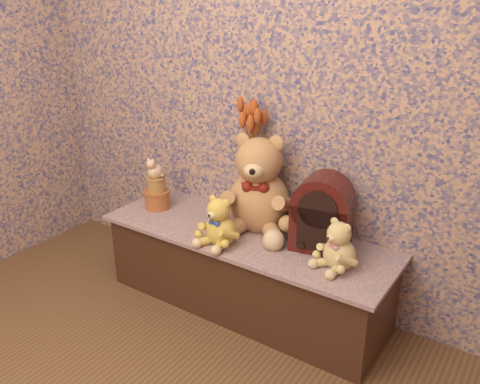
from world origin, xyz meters
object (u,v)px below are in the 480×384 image
object	(u,v)px
teddy_large	(260,178)
cathedral_radio	(322,212)
cat_figurine	(155,167)
biscuit_tin_lower	(157,199)
teddy_small	(340,242)
ceramic_vase	(252,201)
teddy_medium	(220,218)

from	to	relation	value
teddy_large	cathedral_radio	bearing A→B (deg)	-24.05
teddy_large	cat_figurine	bearing A→B (deg)	172.10
biscuit_tin_lower	cat_figurine	world-z (taller)	cat_figurine
teddy_small	cathedral_radio	xyz separation A→B (m)	(-0.15, 0.12, 0.06)
teddy_large	teddy_small	distance (m)	0.55
ceramic_vase	cat_figurine	size ratio (longest dim) A/B	1.71
teddy_small	cathedral_radio	distance (m)	0.20
teddy_medium	biscuit_tin_lower	world-z (taller)	teddy_medium
biscuit_tin_lower	ceramic_vase	bearing A→B (deg)	17.09
ceramic_vase	biscuit_tin_lower	size ratio (longest dim) A/B	1.56
teddy_medium	teddy_large	bearing A→B (deg)	81.59
cathedral_radio	cat_figurine	distance (m)	0.96
teddy_small	teddy_medium	bearing A→B (deg)	-146.00
teddy_medium	ceramic_vase	world-z (taller)	teddy_medium
teddy_medium	cathedral_radio	world-z (taller)	cathedral_radio
teddy_medium	biscuit_tin_lower	xyz separation A→B (m)	(-0.54, 0.14, -0.08)
teddy_medium	biscuit_tin_lower	distance (m)	0.56
teddy_small	ceramic_vase	world-z (taller)	teddy_small
ceramic_vase	teddy_large	bearing A→B (deg)	-30.33
cathedral_radio	cat_figurine	world-z (taller)	cathedral_radio
ceramic_vase	cat_figurine	bearing A→B (deg)	-162.91
teddy_medium	ceramic_vase	size ratio (longest dim) A/B	1.20
teddy_large	ceramic_vase	world-z (taller)	teddy_large
cathedral_radio	biscuit_tin_lower	size ratio (longest dim) A/B	2.63
teddy_medium	cat_figurine	world-z (taller)	cat_figurine
teddy_small	cathedral_radio	size ratio (longest dim) A/B	0.66
teddy_large	teddy_small	bearing A→B (deg)	-35.79
teddy_large	teddy_medium	xyz separation A→B (m)	(-0.06, -0.26, -0.14)
teddy_small	cat_figurine	xyz separation A→B (m)	(-1.10, 0.04, 0.12)
cathedral_radio	ceramic_vase	distance (m)	0.45
teddy_medium	cathedral_radio	xyz separation A→B (m)	(0.42, 0.23, 0.05)
biscuit_tin_lower	teddy_small	bearing A→B (deg)	-1.86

